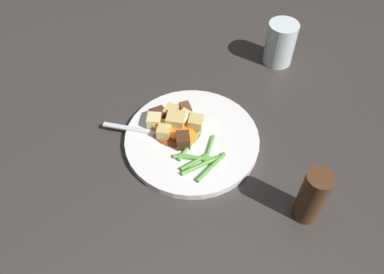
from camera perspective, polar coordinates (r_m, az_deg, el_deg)
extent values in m
plane|color=#383330|center=(0.74, 0.00, -0.72)|extent=(3.00, 3.00, 0.00)
cylinder|color=white|center=(0.73, 0.00, -0.37)|extent=(0.26, 0.26, 0.01)
cylinder|color=#93381E|center=(0.74, -2.29, 1.51)|extent=(0.10, 0.10, 0.00)
cylinder|color=orange|center=(0.74, -4.83, 1.68)|extent=(0.04, 0.04, 0.01)
cylinder|color=orange|center=(0.73, -1.31, 1.08)|extent=(0.04, 0.04, 0.01)
cylinder|color=orange|center=(0.77, -1.98, 3.71)|extent=(0.03, 0.03, 0.01)
cylinder|color=orange|center=(0.72, -0.77, 0.23)|extent=(0.04, 0.04, 0.01)
cylinder|color=orange|center=(0.73, -2.43, 0.31)|extent=(0.04, 0.04, 0.01)
cube|color=#DBBC6B|center=(0.76, -3.22, 3.77)|extent=(0.04, 0.04, 0.02)
cube|color=#EAD68C|center=(0.74, -1.24, 2.78)|extent=(0.04, 0.04, 0.02)
cube|color=#DBBC6B|center=(0.73, -2.51, 2.41)|extent=(0.05, 0.05, 0.03)
cube|color=#DBBC6B|center=(0.72, -4.30, 0.77)|extent=(0.04, 0.04, 0.02)
cube|color=#EAD68C|center=(0.74, -5.76, 2.47)|extent=(0.04, 0.04, 0.02)
cube|color=#DBBC6B|center=(0.73, 0.60, 2.12)|extent=(0.04, 0.04, 0.03)
cube|color=#4C2B19|center=(0.75, -5.22, 3.38)|extent=(0.03, 0.03, 0.02)
cube|color=brown|center=(0.77, -0.99, 4.30)|extent=(0.03, 0.03, 0.02)
cube|color=#4C2B19|center=(0.71, -1.38, -0.49)|extent=(0.04, 0.03, 0.03)
cylinder|color=#66AD42|center=(0.71, -0.43, -1.34)|extent=(0.05, 0.07, 0.01)
cylinder|color=#66AD42|center=(0.69, 0.62, -3.16)|extent=(0.05, 0.05, 0.01)
cylinder|color=#66AD42|center=(0.68, 1.38, -4.30)|extent=(0.01, 0.08, 0.01)
cylinder|color=#66AD42|center=(0.71, 2.67, -1.77)|extent=(0.05, 0.05, 0.01)
cylinder|color=#599E38|center=(0.69, 0.33, -3.83)|extent=(0.01, 0.06, 0.01)
cylinder|color=#599E38|center=(0.68, 2.91, -4.59)|extent=(0.03, 0.08, 0.01)
cylinder|color=#66AD42|center=(0.69, 0.58, -3.17)|extent=(0.05, 0.07, 0.01)
cube|color=silver|center=(0.75, -9.26, 1.25)|extent=(0.09, 0.09, 0.00)
cube|color=silver|center=(0.73, -4.35, 0.42)|extent=(0.03, 0.03, 0.00)
cylinder|color=silver|center=(0.72, -2.25, -0.54)|extent=(0.03, 0.03, 0.00)
cylinder|color=silver|center=(0.73, -2.13, -0.16)|extent=(0.03, 0.03, 0.00)
cylinder|color=silver|center=(0.73, -2.02, 0.21)|extent=(0.03, 0.03, 0.00)
cylinder|color=silver|center=(0.73, -1.90, 0.58)|extent=(0.03, 0.03, 0.00)
cylinder|color=silver|center=(0.91, 13.28, 13.70)|extent=(0.07, 0.07, 0.10)
cylinder|color=#4C2D19|center=(0.64, 17.79, -8.63)|extent=(0.04, 0.04, 0.11)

